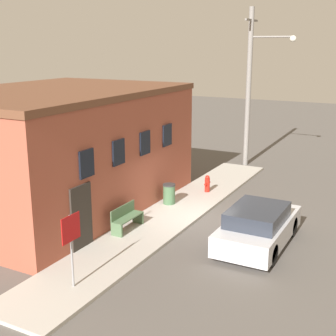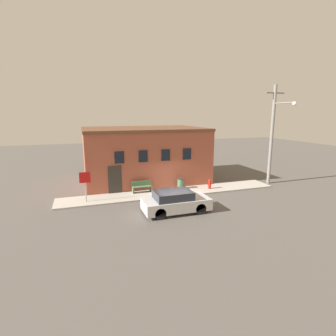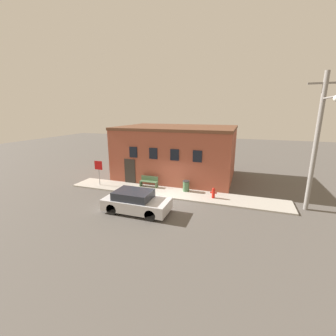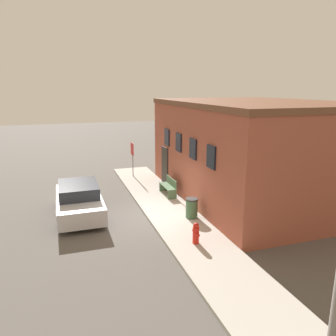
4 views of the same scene
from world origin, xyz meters
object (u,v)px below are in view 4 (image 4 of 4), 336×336
stop_sign (132,153)px  bench (169,187)px  fire_hydrant (196,233)px  parked_car (79,200)px  trash_bin (192,208)px

stop_sign → bench: bearing=13.1°
fire_hydrant → parked_car: bearing=-139.4°
bench → trash_bin: bearing=-0.9°
trash_bin → parked_car: parked_car is taller
fire_hydrant → bench: bench is taller
stop_sign → parked_car: stop_sign is taller
stop_sign → parked_car: (5.19, -3.51, -0.89)m
stop_sign → trash_bin: bearing=7.1°
stop_sign → fire_hydrant: bearing=0.9°
fire_hydrant → trash_bin: (-2.21, 0.75, 0.04)m
parked_car → bench: bearing=103.7°
fire_hydrant → bench: size_ratio=0.51×
trash_bin → parked_car: bearing=-115.1°
trash_bin → stop_sign: bearing=-172.9°
bench → trash_bin: bench is taller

